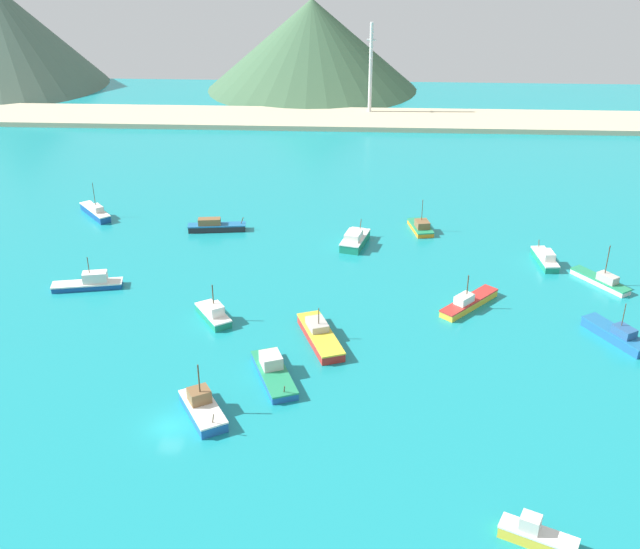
{
  "coord_description": "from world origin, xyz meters",
  "views": [
    {
      "loc": [
        19.43,
        -63.56,
        50.49
      ],
      "look_at": [
        14.36,
        34.86,
        1.13
      ],
      "focal_mm": 42.36,
      "sensor_mm": 36.0,
      "label": 1
    }
  ],
  "objects_px": {
    "fishing_boat_12": "(214,314)",
    "radio_tower": "(371,69)",
    "fishing_boat_11": "(215,226)",
    "fishing_boat_14": "(90,283)",
    "fishing_boat_13": "(468,302)",
    "fishing_boat_9": "(602,280)",
    "fishing_boat_0": "(421,227)",
    "fishing_boat_1": "(320,335)",
    "fishing_boat_3": "(545,259)",
    "fishing_boat_2": "(355,240)",
    "fishing_boat_7": "(202,408)",
    "fishing_boat_15": "(537,535)",
    "fishing_boat_5": "(273,371)",
    "fishing_boat_6": "(96,212)",
    "fishing_boat_4": "(617,334)"
  },
  "relations": [
    {
      "from": "fishing_boat_0",
      "to": "fishing_boat_12",
      "type": "distance_m",
      "value": 43.32
    },
    {
      "from": "fishing_boat_2",
      "to": "fishing_boat_14",
      "type": "bearing_deg",
      "value": -156.08
    },
    {
      "from": "fishing_boat_11",
      "to": "fishing_boat_14",
      "type": "distance_m",
      "value": 26.04
    },
    {
      "from": "fishing_boat_4",
      "to": "fishing_boat_14",
      "type": "distance_m",
      "value": 72.3
    },
    {
      "from": "fishing_boat_12",
      "to": "radio_tower",
      "type": "distance_m",
      "value": 108.88
    },
    {
      "from": "fishing_boat_12",
      "to": "radio_tower",
      "type": "bearing_deg",
      "value": 78.58
    },
    {
      "from": "fishing_boat_11",
      "to": "radio_tower",
      "type": "distance_m",
      "value": 81.52
    },
    {
      "from": "fishing_boat_13",
      "to": "fishing_boat_2",
      "type": "bearing_deg",
      "value": 128.68
    },
    {
      "from": "fishing_boat_2",
      "to": "fishing_boat_5",
      "type": "distance_m",
      "value": 39.15
    },
    {
      "from": "fishing_boat_11",
      "to": "fishing_boat_3",
      "type": "bearing_deg",
      "value": -10.79
    },
    {
      "from": "fishing_boat_12",
      "to": "fishing_boat_14",
      "type": "height_order",
      "value": "fishing_boat_12"
    },
    {
      "from": "fishing_boat_4",
      "to": "fishing_boat_13",
      "type": "bearing_deg",
      "value": 156.39
    },
    {
      "from": "fishing_boat_2",
      "to": "fishing_boat_12",
      "type": "relative_size",
      "value": 1.14
    },
    {
      "from": "fishing_boat_2",
      "to": "fishing_boat_3",
      "type": "xyz_separation_m",
      "value": [
        29.35,
        -5.23,
        -0.19
      ]
    },
    {
      "from": "fishing_boat_0",
      "to": "fishing_boat_13",
      "type": "relative_size",
      "value": 0.77
    },
    {
      "from": "fishing_boat_9",
      "to": "fishing_boat_6",
      "type": "bearing_deg",
      "value": 164.85
    },
    {
      "from": "fishing_boat_0",
      "to": "fishing_boat_3",
      "type": "xyz_separation_m",
      "value": [
        18.24,
        -11.81,
        0.11
      ]
    },
    {
      "from": "fishing_boat_5",
      "to": "fishing_boat_7",
      "type": "bearing_deg",
      "value": -132.49
    },
    {
      "from": "fishing_boat_3",
      "to": "fishing_boat_11",
      "type": "relative_size",
      "value": 0.8
    },
    {
      "from": "fishing_boat_4",
      "to": "radio_tower",
      "type": "relative_size",
      "value": 0.41
    },
    {
      "from": "fishing_boat_6",
      "to": "fishing_boat_14",
      "type": "height_order",
      "value": "fishing_boat_6"
    },
    {
      "from": "fishing_boat_6",
      "to": "fishing_boat_5",
      "type": "bearing_deg",
      "value": -52.75
    },
    {
      "from": "fishing_boat_6",
      "to": "fishing_boat_9",
      "type": "height_order",
      "value": "fishing_boat_6"
    },
    {
      "from": "fishing_boat_1",
      "to": "fishing_boat_3",
      "type": "bearing_deg",
      "value": 36.06
    },
    {
      "from": "fishing_boat_4",
      "to": "fishing_boat_5",
      "type": "bearing_deg",
      "value": -166.09
    },
    {
      "from": "fishing_boat_5",
      "to": "fishing_boat_11",
      "type": "height_order",
      "value": "fishing_boat_5"
    },
    {
      "from": "fishing_boat_2",
      "to": "fishing_boat_12",
      "type": "height_order",
      "value": "fishing_boat_12"
    },
    {
      "from": "fishing_boat_11",
      "to": "fishing_boat_13",
      "type": "distance_m",
      "value": 46.43
    },
    {
      "from": "fishing_boat_13",
      "to": "fishing_boat_14",
      "type": "xyz_separation_m",
      "value": [
        -53.78,
        2.91,
        0.1
      ]
    },
    {
      "from": "fishing_boat_9",
      "to": "fishing_boat_13",
      "type": "bearing_deg",
      "value": -158.89
    },
    {
      "from": "fishing_boat_5",
      "to": "fishing_boat_11",
      "type": "distance_m",
      "value": 45.29
    },
    {
      "from": "fishing_boat_0",
      "to": "fishing_boat_3",
      "type": "distance_m",
      "value": 21.73
    },
    {
      "from": "fishing_boat_5",
      "to": "radio_tower",
      "type": "distance_m",
      "value": 120.34
    },
    {
      "from": "fishing_boat_6",
      "to": "fishing_boat_11",
      "type": "relative_size",
      "value": 0.85
    },
    {
      "from": "fishing_boat_4",
      "to": "fishing_boat_9",
      "type": "xyz_separation_m",
      "value": [
        2.48,
        15.56,
        -0.15
      ]
    },
    {
      "from": "fishing_boat_4",
      "to": "fishing_boat_14",
      "type": "height_order",
      "value": "fishing_boat_4"
    },
    {
      "from": "fishing_boat_1",
      "to": "fishing_boat_9",
      "type": "bearing_deg",
      "value": 23.73
    },
    {
      "from": "fishing_boat_4",
      "to": "fishing_boat_12",
      "type": "height_order",
      "value": "fishing_boat_4"
    },
    {
      "from": "fishing_boat_4",
      "to": "fishing_boat_9",
      "type": "relative_size",
      "value": 1.06
    },
    {
      "from": "fishing_boat_5",
      "to": "fishing_boat_6",
      "type": "xyz_separation_m",
      "value": [
        -36.72,
        48.29,
        0.0
      ]
    },
    {
      "from": "fishing_boat_3",
      "to": "fishing_boat_11",
      "type": "height_order",
      "value": "fishing_boat_3"
    },
    {
      "from": "fishing_boat_12",
      "to": "fishing_boat_9",
      "type": "bearing_deg",
      "value": 13.49
    },
    {
      "from": "fishing_boat_5",
      "to": "fishing_boat_13",
      "type": "distance_m",
      "value": 30.94
    },
    {
      "from": "fishing_boat_9",
      "to": "fishing_boat_0",
      "type": "bearing_deg",
      "value": 143.36
    },
    {
      "from": "fishing_boat_0",
      "to": "radio_tower",
      "type": "xyz_separation_m",
      "value": [
        -8.17,
        74.57,
        11.11
      ]
    },
    {
      "from": "fishing_boat_7",
      "to": "fishing_boat_15",
      "type": "relative_size",
      "value": 1.21
    },
    {
      "from": "fishing_boat_3",
      "to": "fishing_boat_6",
      "type": "bearing_deg",
      "value": 168.39
    },
    {
      "from": "fishing_boat_4",
      "to": "radio_tower",
      "type": "distance_m",
      "value": 113.42
    },
    {
      "from": "fishing_boat_2",
      "to": "fishing_boat_11",
      "type": "distance_m",
      "value": 24.06
    },
    {
      "from": "fishing_boat_12",
      "to": "fishing_boat_13",
      "type": "bearing_deg",
      "value": 8.74
    }
  ]
}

